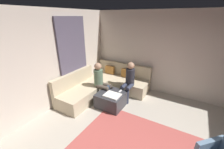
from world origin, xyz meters
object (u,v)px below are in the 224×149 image
object	(u,v)px
sectional_couch	(104,85)
coffee_mug	(108,87)
game_remote	(120,91)
person_on_couch_back	(129,80)
person_on_couch_side	(101,80)
ottoman	(111,99)

from	to	relation	value
sectional_couch	coffee_mug	size ratio (longest dim) A/B	26.84
game_remote	person_on_couch_back	size ratio (longest dim) A/B	0.12
game_remote	person_on_couch_side	world-z (taller)	person_on_couch_side
coffee_mug	person_on_couch_side	distance (m)	0.32
game_remote	person_on_couch_back	world-z (taller)	person_on_couch_back
person_on_couch_back	person_on_couch_side	bearing A→B (deg)	32.17
person_on_couch_back	coffee_mug	bearing A→B (deg)	43.86
coffee_mug	person_on_couch_back	bearing A→B (deg)	43.86
coffee_mug	game_remote	xyz separation A→B (m)	(0.40, 0.04, -0.04)
sectional_couch	coffee_mug	world-z (taller)	sectional_couch
coffee_mug	ottoman	bearing A→B (deg)	-39.29
ottoman	person_on_couch_side	bearing A→B (deg)	159.76
person_on_couch_side	game_remote	bearing A→B (deg)	93.79
game_remote	sectional_couch	bearing A→B (deg)	155.63
ottoman	coffee_mug	size ratio (longest dim) A/B	8.00
person_on_couch_back	ottoman	bearing A→B (deg)	67.98
game_remote	person_on_couch_side	xyz separation A→B (m)	(-0.66, -0.04, 0.23)
sectional_couch	ottoman	size ratio (longest dim) A/B	3.36
coffee_mug	game_remote	bearing A→B (deg)	5.71
ottoman	coffee_mug	world-z (taller)	coffee_mug
sectional_couch	ottoman	bearing A→B (deg)	-43.06
sectional_couch	person_on_couch_side	size ratio (longest dim) A/B	2.12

